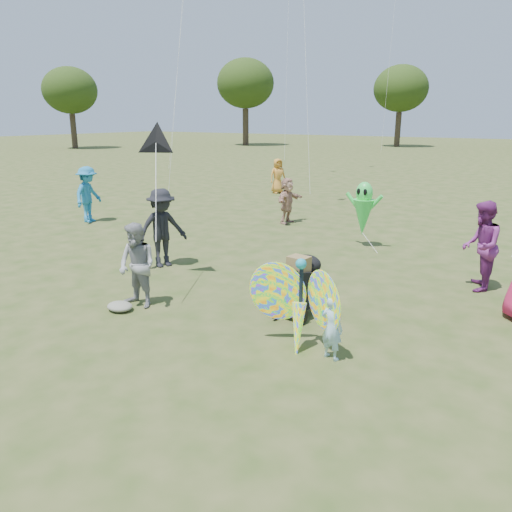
{
  "coord_description": "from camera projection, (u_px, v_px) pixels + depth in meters",
  "views": [
    {
      "loc": [
        4.22,
        -5.29,
        3.38
      ],
      "look_at": [
        -0.2,
        1.5,
        1.1
      ],
      "focal_mm": 35.0,
      "sensor_mm": 36.0,
      "label": 1
    }
  ],
  "objects": [
    {
      "name": "crowd_b",
      "position": [
        162.0,
        228.0,
        11.4
      ],
      "size": [
        1.08,
        1.34,
        1.81
      ],
      "primitive_type": "imported",
      "rotation": [
        0.0,
        0.0,
        1.16
      ],
      "color": "black",
      "rests_on": "ground"
    },
    {
      "name": "crowd_e",
      "position": [
        481.0,
        246.0,
        9.86
      ],
      "size": [
        0.83,
        0.99,
        1.8
      ],
      "primitive_type": "imported",
      "rotation": [
        0.0,
        0.0,
        4.9
      ],
      "color": "#792874",
      "rests_on": "ground"
    },
    {
      "name": "alien_kite",
      "position": [
        363.0,
        211.0,
        13.1
      ],
      "size": [
        1.12,
        0.69,
        1.74
      ],
      "color": "#34DF4E",
      "rests_on": "ground"
    },
    {
      "name": "delta_kite_rig",
      "position": [
        156.0,
        143.0,
        9.92
      ],
      "size": [
        1.59,
        1.62,
        2.04
      ],
      "color": "black",
      "rests_on": "ground"
    },
    {
      "name": "adult_man",
      "position": [
        137.0,
        266.0,
        8.98
      ],
      "size": [
        0.78,
        0.62,
        1.56
      ],
      "primitive_type": "imported",
      "rotation": [
        0.0,
        0.0,
        -0.04
      ],
      "color": "gray",
      "rests_on": "ground"
    },
    {
      "name": "grey_bag",
      "position": [
        120.0,
        306.0,
        8.97
      ],
      "size": [
        0.49,
        0.4,
        0.16
      ],
      "primitive_type": "ellipsoid",
      "color": "gray",
      "rests_on": "ground"
    },
    {
      "name": "crowd_d",
      "position": [
        287.0,
        200.0,
        16.14
      ],
      "size": [
        0.45,
        1.38,
        1.48
      ],
      "primitive_type": "imported",
      "rotation": [
        0.0,
        0.0,
        1.56
      ],
      "color": "tan",
      "rests_on": "ground"
    },
    {
      "name": "butterfly_kite",
      "position": [
        299.0,
        306.0,
        7.35
      ],
      "size": [
        1.74,
        0.75,
        1.6
      ],
      "color": "#FF3728",
      "rests_on": "ground"
    },
    {
      "name": "ground",
      "position": [
        212.0,
        352.0,
        7.4
      ],
      "size": [
        160.0,
        160.0,
        0.0
      ],
      "primitive_type": "plane",
      "color": "#51592B",
      "rests_on": "ground"
    },
    {
      "name": "crowd_g",
      "position": [
        278.0,
        176.0,
        22.42
      ],
      "size": [
        0.83,
        0.91,
        1.55
      ],
      "primitive_type": "imported",
      "rotation": [
        0.0,
        0.0,
        0.98
      ],
      "color": "orange",
      "rests_on": "ground"
    },
    {
      "name": "jogging_stroller",
      "position": [
        301.0,
        282.0,
        8.63
      ],
      "size": [
        0.56,
        1.08,
        1.09
      ],
      "rotation": [
        0.0,
        0.0,
        -0.11
      ],
      "color": "black",
      "rests_on": "ground"
    },
    {
      "name": "crowd_i",
      "position": [
        88.0,
        194.0,
        16.27
      ],
      "size": [
        0.96,
        1.31,
        1.81
      ],
      "primitive_type": "imported",
      "rotation": [
        0.0,
        0.0,
        1.84
      ],
      "color": "teal",
      "rests_on": "ground"
    },
    {
      "name": "child_girl",
      "position": [
        332.0,
        328.0,
        7.09
      ],
      "size": [
        0.39,
        0.3,
        0.95
      ],
      "primitive_type": "imported",
      "rotation": [
        0.0,
        0.0,
        2.92
      ],
      "color": "#9FCFE1",
      "rests_on": "ground"
    }
  ]
}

